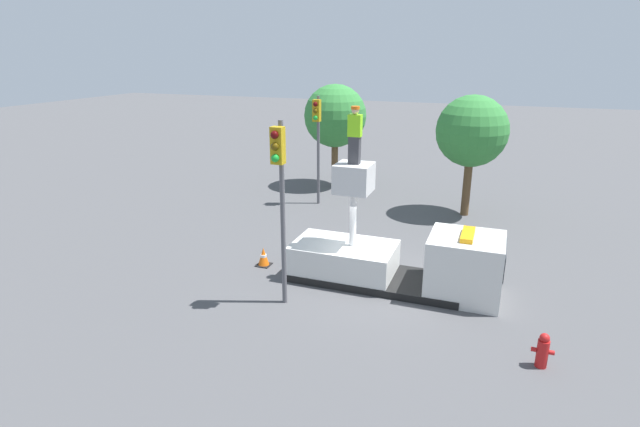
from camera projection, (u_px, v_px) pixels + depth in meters
name	position (u px, v px, depth m)	size (l,w,h in m)	color
ground_plane	(375.00, 281.00, 16.28)	(120.00, 120.00, 0.00)	#4C4C4F
bucket_truck	(397.00, 261.00, 15.79)	(6.61, 2.12, 3.86)	black
worker	(355.00, 135.00, 15.07)	(0.40, 0.26, 1.75)	#38383D
traffic_light_pole	(280.00, 179.00, 13.63)	(0.34, 0.57, 5.42)	#515156
traffic_light_across	(317.00, 129.00, 23.37)	(0.34, 0.57, 5.19)	#515156
fire_hydrant	(543.00, 351.00, 11.76)	(0.51, 0.27, 0.89)	red
traffic_cone_rear	(264.00, 257.00, 17.41)	(0.48, 0.48, 0.66)	black
tree_left_bg	(472.00, 132.00, 21.73)	(3.13, 3.13, 5.40)	brown
tree_right_bg	(335.00, 116.00, 26.57)	(3.32, 3.32, 5.53)	brown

